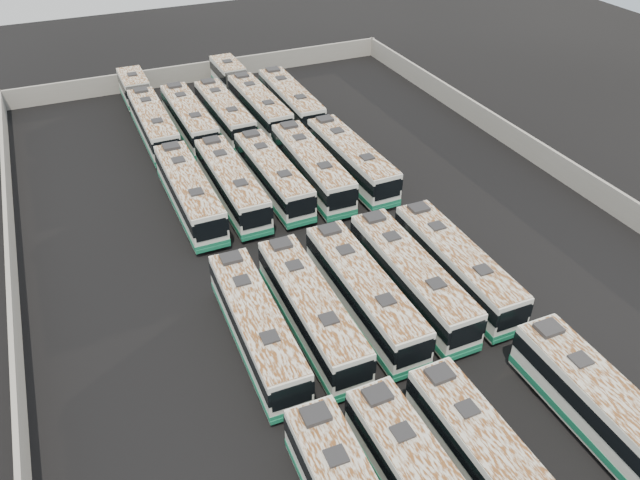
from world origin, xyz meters
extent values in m
plane|color=black|center=(0.00, 0.00, 0.00)|extent=(140.00, 140.00, 0.00)
cube|color=gray|center=(0.00, 36.30, 1.10)|extent=(45.20, 0.30, 2.20)
cube|color=gray|center=(22.30, 0.00, 1.10)|extent=(0.30, 73.20, 2.20)
cube|color=gray|center=(-22.30, 0.00, 1.10)|extent=(0.30, 73.20, 2.20)
cube|color=black|center=(-8.83, -19.64, 3.31)|extent=(1.00, 1.00, 0.14)
cube|color=black|center=(-8.78, -17.18, 3.36)|extent=(1.36, 1.16, 0.27)
cylinder|color=black|center=(-9.90, -18.38, 0.51)|extent=(0.31, 1.03, 1.03)
cylinder|color=black|center=(-7.71, -18.43, 0.51)|extent=(0.31, 1.03, 1.03)
cube|color=beige|center=(-5.37, -22.34, 3.16)|extent=(2.68, 11.92, 0.07)
cube|color=black|center=(-5.42, -19.67, 3.26)|extent=(0.98, 0.98, 0.14)
cube|color=black|center=(-5.46, -17.25, 3.31)|extent=(1.33, 1.13, 0.26)
cylinder|color=black|center=(-6.52, -18.48, 0.51)|extent=(0.30, 1.02, 1.01)
cylinder|color=black|center=(-4.36, -18.44, 0.51)|extent=(0.30, 1.02, 1.01)
cube|color=silver|center=(-1.78, -22.40, 1.74)|extent=(2.73, 12.12, 2.77)
cube|color=black|center=(-1.78, -22.40, 2.19)|extent=(2.79, 12.18, 0.93)
cube|color=beige|center=(-1.78, -22.40, 3.15)|extent=(2.67, 11.88, 0.07)
cube|color=black|center=(-1.83, -19.74, 3.25)|extent=(0.97, 0.97, 0.14)
cube|color=black|center=(-1.87, -17.33, 3.30)|extent=(1.33, 1.13, 0.26)
cylinder|color=black|center=(-2.93, -18.55, 0.50)|extent=(0.30, 1.01, 1.01)
cylinder|color=black|center=(-0.77, -18.52, 0.50)|extent=(0.30, 1.01, 1.01)
cube|color=silver|center=(5.40, -22.31, 1.82)|extent=(2.73, 12.66, 2.90)
cube|color=#176A4B|center=(5.40, -22.31, 0.76)|extent=(2.78, 12.71, 0.44)
cube|color=black|center=(5.40, -22.31, 2.30)|extent=(2.79, 12.72, 0.97)
cube|color=beige|center=(5.40, -22.31, 3.30)|extent=(2.67, 12.40, 0.07)
cube|color=black|center=(5.42, -19.53, 3.40)|extent=(1.01, 1.01, 0.15)
cube|color=black|center=(5.44, -17.00, 3.45)|extent=(1.38, 1.17, 0.27)
cylinder|color=black|center=(4.30, -18.25, 0.53)|extent=(0.30, 1.06, 1.05)
cylinder|color=black|center=(6.55, -18.27, 0.53)|extent=(0.30, 1.06, 1.05)
cube|color=silver|center=(-8.91, -8.56, 1.75)|extent=(2.79, 12.21, 2.79)
cube|color=#176A4B|center=(-8.91, -8.56, 0.73)|extent=(2.84, 12.26, 0.43)
cube|color=black|center=(-8.91, -8.56, 2.21)|extent=(2.86, 12.27, 0.93)
cube|color=black|center=(-9.04, -14.65, 2.08)|extent=(2.23, 0.11, 1.47)
cube|color=#176A4B|center=(-9.04, -14.65, 0.53)|extent=(2.53, 0.15, 0.28)
cube|color=beige|center=(-8.91, -8.56, 3.17)|extent=(2.74, 11.96, 0.07)
cube|color=black|center=(-8.97, -11.23, 3.27)|extent=(0.98, 0.98, 0.14)
cube|color=black|center=(-8.85, -5.88, 3.27)|extent=(0.98, 0.98, 0.14)
cube|color=black|center=(-8.80, -3.45, 3.32)|extent=(1.34, 1.14, 0.26)
cylinder|color=black|center=(-10.08, -12.42, 0.51)|extent=(0.31, 1.02, 1.01)
cylinder|color=black|center=(-7.91, -12.47, 0.51)|extent=(0.31, 1.02, 1.01)
cylinder|color=black|center=(-9.91, -4.64, 0.51)|extent=(0.31, 1.02, 1.01)
cylinder|color=black|center=(-7.74, -4.69, 0.51)|extent=(0.31, 1.02, 1.01)
cube|color=silver|center=(-5.37, -8.52, 1.77)|extent=(2.69, 12.34, 2.82)
cube|color=#176A4B|center=(-5.37, -8.52, 0.74)|extent=(2.74, 12.39, 0.43)
cube|color=black|center=(-5.37, -8.52, 2.24)|extent=(2.75, 12.40, 0.94)
cube|color=black|center=(-5.43, -14.70, 2.10)|extent=(2.26, 0.08, 1.49)
cube|color=#176A4B|center=(-5.43, -14.70, 0.53)|extent=(2.57, 0.13, 0.29)
cube|color=beige|center=(-5.37, -8.52, 3.21)|extent=(2.63, 12.09, 0.07)
cube|color=black|center=(-5.39, -11.23, 3.31)|extent=(0.98, 0.98, 0.14)
cube|color=black|center=(-5.34, -5.81, 3.31)|extent=(0.98, 0.98, 0.14)
cube|color=black|center=(-5.32, -3.35, 3.37)|extent=(1.34, 1.14, 0.27)
cylinder|color=black|center=(-6.50, -12.45, 0.51)|extent=(0.30, 1.03, 1.03)
cylinder|color=black|center=(-4.31, -12.47, 0.51)|extent=(0.30, 1.03, 1.03)
cylinder|color=black|center=(-6.43, -4.57, 0.51)|extent=(0.30, 1.03, 1.03)
cylinder|color=black|center=(-4.23, -4.59, 0.51)|extent=(0.30, 1.03, 1.03)
cube|color=silver|center=(-1.66, -8.39, 1.79)|extent=(2.64, 12.48, 2.86)
cube|color=#176A4B|center=(-1.66, -8.39, 0.75)|extent=(2.69, 12.53, 0.44)
cube|color=black|center=(-1.66, -8.39, 2.27)|extent=(2.70, 12.54, 0.96)
cube|color=black|center=(-1.64, -14.64, 2.13)|extent=(2.29, 0.07, 1.51)
cube|color=#176A4B|center=(-1.64, -14.64, 0.54)|extent=(2.60, 0.11, 0.29)
cube|color=beige|center=(-1.66, -8.39, 3.25)|extent=(2.58, 12.23, 0.07)
cube|color=black|center=(-1.65, -11.13, 3.36)|extent=(0.99, 0.99, 0.15)
cube|color=black|center=(-1.67, -5.65, 3.36)|extent=(0.99, 0.99, 0.15)
cube|color=black|center=(-1.67, -3.15, 3.41)|extent=(1.35, 1.15, 0.27)
cylinder|color=black|center=(-2.76, -12.38, 0.52)|extent=(0.29, 1.04, 1.04)
cylinder|color=black|center=(-0.53, -12.38, 0.52)|extent=(0.29, 1.04, 1.04)
cylinder|color=black|center=(-2.78, -4.40, 0.52)|extent=(0.29, 1.04, 1.04)
cylinder|color=black|center=(-0.56, -4.40, 0.52)|extent=(0.29, 1.04, 1.04)
cube|color=silver|center=(1.88, -8.28, 1.80)|extent=(2.68, 12.51, 2.86)
cube|color=#176A4B|center=(1.88, -8.28, 0.75)|extent=(2.73, 12.56, 0.44)
cube|color=black|center=(1.88, -8.28, 2.27)|extent=(2.74, 12.57, 0.96)
cube|color=black|center=(1.92, -14.55, 2.13)|extent=(2.29, 0.07, 1.51)
cube|color=#176A4B|center=(1.92, -14.55, 0.54)|extent=(2.60, 0.12, 0.29)
cube|color=beige|center=(1.88, -8.28, 3.26)|extent=(2.62, 12.26, 0.07)
cube|color=black|center=(1.89, -11.03, 3.36)|extent=(1.00, 1.00, 0.15)
cube|color=black|center=(1.86, -5.53, 3.36)|extent=(1.00, 1.00, 0.15)
cube|color=black|center=(1.85, -3.03, 3.42)|extent=(1.36, 1.15, 0.27)
cylinder|color=black|center=(0.79, -12.29, 0.52)|extent=(0.30, 1.04, 1.04)
cylinder|color=black|center=(3.02, -12.27, 0.52)|extent=(0.30, 1.04, 1.04)
cylinder|color=black|center=(0.74, -4.29, 0.52)|extent=(0.30, 1.04, 1.04)
cylinder|color=black|center=(2.97, -4.27, 0.52)|extent=(0.30, 1.04, 1.04)
cube|color=silver|center=(5.40, -8.29, 1.76)|extent=(2.60, 12.25, 2.80)
cube|color=#176A4B|center=(5.40, -8.29, 0.73)|extent=(2.65, 12.30, 0.43)
cube|color=black|center=(5.40, -8.29, 2.22)|extent=(2.66, 12.31, 0.94)
cube|color=black|center=(5.38, -14.43, 2.09)|extent=(2.24, 0.07, 1.48)
cube|color=#176A4B|center=(5.38, -14.43, 0.53)|extent=(2.55, 0.11, 0.29)
cube|color=beige|center=(5.40, -8.29, 3.19)|extent=(2.54, 12.00, 0.07)
cube|color=black|center=(5.39, -10.98, 3.29)|extent=(0.97, 0.97, 0.14)
cube|color=black|center=(5.41, -5.60, 3.29)|extent=(0.97, 0.97, 0.14)
cube|color=black|center=(5.42, -3.15, 3.35)|extent=(1.33, 1.13, 0.27)
cylinder|color=black|center=(4.29, -12.20, 0.51)|extent=(0.29, 1.02, 1.02)
cylinder|color=black|center=(6.48, -12.21, 0.51)|extent=(0.29, 1.02, 1.02)
cylinder|color=black|center=(4.32, -4.37, 0.51)|extent=(0.29, 1.02, 1.02)
cylinder|color=black|center=(6.51, -4.38, 0.51)|extent=(0.29, 1.02, 1.02)
cube|color=silver|center=(-8.81, 8.22, 1.82)|extent=(2.75, 12.70, 2.91)
cube|color=#176A4B|center=(-8.81, 8.22, 0.76)|extent=(2.80, 12.75, 0.44)
cube|color=black|center=(-8.81, 8.22, 2.30)|extent=(2.81, 12.76, 0.97)
cube|color=black|center=(-8.76, 1.86, 2.17)|extent=(2.33, 0.08, 1.53)
cube|color=#176A4B|center=(-8.76, 1.86, 0.55)|extent=(2.64, 0.12, 0.30)
cube|color=beige|center=(-8.81, 8.22, 3.31)|extent=(2.69, 12.45, 0.07)
cube|color=black|center=(-8.79, 5.43, 3.41)|extent=(1.01, 1.01, 0.15)
cube|color=black|center=(-8.84, 11.01, 3.41)|extent=(1.01, 1.01, 0.15)
cube|color=black|center=(-8.86, 13.54, 3.47)|extent=(1.38, 1.17, 0.27)
cylinder|color=black|center=(-9.91, 4.15, 0.53)|extent=(0.30, 1.06, 1.06)
cylinder|color=black|center=(-7.65, 4.17, 0.53)|extent=(0.30, 1.06, 1.06)
cylinder|color=black|center=(-9.98, 12.27, 0.53)|extent=(0.30, 1.06, 1.06)
cylinder|color=black|center=(-7.72, 12.28, 0.53)|extent=(0.30, 1.06, 1.06)
cube|color=silver|center=(-5.30, 8.25, 1.78)|extent=(2.70, 12.42, 2.84)
cube|color=#176A4B|center=(-5.30, 8.25, 0.74)|extent=(2.75, 12.47, 0.43)
cube|color=black|center=(-5.30, 8.25, 2.25)|extent=(2.76, 12.48, 0.95)
cube|color=black|center=(-5.24, 2.03, 2.12)|extent=(2.27, 0.08, 1.50)
cube|color=#176A4B|center=(-5.24, 2.03, 0.54)|extent=(2.58, 0.13, 0.29)
cube|color=beige|center=(-5.30, 8.25, 3.23)|extent=(2.65, 12.17, 0.07)
cube|color=black|center=(-5.28, 5.52, 3.34)|extent=(0.99, 0.99, 0.14)
cube|color=black|center=(-5.33, 10.97, 3.34)|extent=(0.99, 0.99, 0.14)
cube|color=black|center=(-5.36, 13.45, 3.39)|extent=(1.35, 1.15, 0.27)
cylinder|color=black|center=(-6.37, 4.27, 0.52)|extent=(0.30, 1.04, 1.03)
cylinder|color=black|center=(-4.16, 4.29, 0.52)|extent=(0.30, 1.04, 1.03)
cylinder|color=black|center=(-6.45, 12.20, 0.52)|extent=(0.30, 1.04, 1.03)
cylinder|color=black|center=(-4.24, 12.22, 0.52)|extent=(0.30, 1.04, 1.03)
cube|color=silver|center=(-1.69, 8.29, 1.75)|extent=(2.76, 12.21, 2.79)
cube|color=#176A4B|center=(-1.69, 8.29, 0.73)|extent=(2.81, 12.26, 0.43)
cube|color=black|center=(-1.69, 8.29, 2.21)|extent=(2.82, 12.27, 0.93)
cube|color=black|center=(-1.57, 2.19, 2.08)|extent=(2.23, 0.10, 1.47)
cube|color=#176A4B|center=(-1.57, 2.19, 0.53)|extent=(2.54, 0.15, 0.28)
cube|color=beige|center=(-1.69, 8.29, 3.17)|extent=(2.71, 11.97, 0.07)
cube|color=black|center=(-1.64, 5.61, 3.27)|extent=(0.98, 0.98, 0.14)
cube|color=black|center=(-1.74, 10.97, 3.27)|extent=(0.98, 0.98, 0.14)
cube|color=black|center=(-1.78, 13.40, 3.33)|extent=(1.34, 1.14, 0.26)
cylinder|color=black|center=(-2.70, 4.38, 0.51)|extent=(0.30, 1.02, 1.01)
cylinder|color=black|center=(-0.53, 4.42, 0.51)|extent=(0.30, 1.02, 1.01)
cylinder|color=black|center=(-2.84, 12.16, 0.51)|extent=(0.30, 1.02, 1.01)
cylinder|color=black|center=(-0.68, 12.20, 0.51)|extent=(0.30, 1.02, 1.01)
cube|color=silver|center=(1.79, 8.15, 1.82)|extent=(2.79, 12.69, 2.90)
cube|color=#176A4B|center=(1.79, 8.15, 0.76)|extent=(2.84, 12.74, 0.44)
cube|color=black|center=(1.79, 8.15, 2.30)|extent=(2.85, 12.75, 0.97)
cube|color=black|center=(1.71, 1.80, 2.16)|extent=(2.32, 0.09, 1.53)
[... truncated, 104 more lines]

